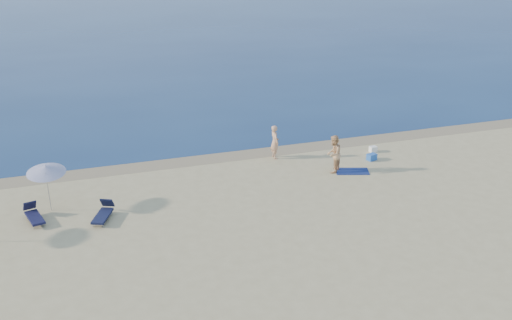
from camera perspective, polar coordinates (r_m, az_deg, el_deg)
The scene contains 9 objects.
wet_sand_strip at distance 34.82m, azimuth -1.47°, elevation 0.47°, with size 240.00×1.60×0.00m, color #847254.
person_left at distance 34.09m, azimuth 1.68°, elevation 1.63°, with size 0.66×0.44×1.82m, color tan.
person_right at distance 32.46m, azimuth 6.92°, elevation 0.53°, with size 0.94×0.74×1.94m, color tan.
beach_towel at distance 32.98m, azimuth 8.54°, elevation -1.00°, with size 1.67×0.93×0.03m, color #0F1B4D.
white_bag at distance 35.75m, azimuth 10.37°, elevation 0.96°, with size 0.37×0.32×0.32m, color white.
blue_cooler at distance 34.58m, azimuth 10.25°, elevation 0.27°, with size 0.49×0.35×0.35m, color blue.
umbrella_near at distance 29.36m, azimuth -18.18°, elevation -0.80°, with size 1.92×1.94×2.22m.
lounger_left at distance 29.11m, azimuth -19.14°, elevation -4.68°, with size 0.91×1.72×0.72m.
lounger_right at distance 28.44m, azimuth -13.42°, elevation -4.65°, with size 1.17×1.74×0.73m.
Camera 1 is at (-9.34, -11.69, 12.61)m, focal length 45.00 mm.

